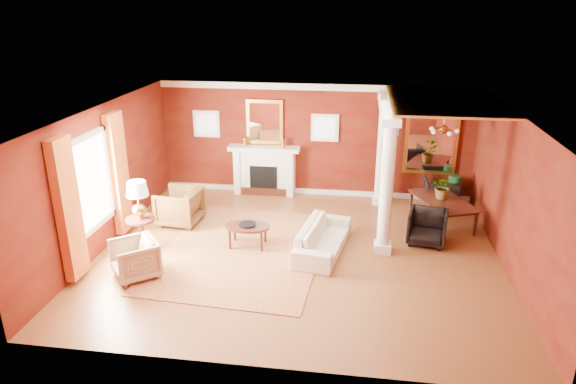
# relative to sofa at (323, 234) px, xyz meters

# --- Properties ---
(ground) EXTENTS (8.00, 8.00, 0.00)m
(ground) POSITION_rel_sofa_xyz_m (-0.49, -0.16, -0.39)
(ground) COLOR brown
(ground) RESTS_ON ground
(room_shell) EXTENTS (8.04, 7.04, 2.92)m
(room_shell) POSITION_rel_sofa_xyz_m (-0.49, -0.16, 1.63)
(room_shell) COLOR #61220D
(room_shell) RESTS_ON ground
(fireplace) EXTENTS (1.85, 0.42, 1.29)m
(fireplace) POSITION_rel_sofa_xyz_m (-1.79, 3.15, 0.25)
(fireplace) COLOR white
(fireplace) RESTS_ON ground
(overmantel_mirror) EXTENTS (0.95, 0.07, 1.15)m
(overmantel_mirror) POSITION_rel_sofa_xyz_m (-1.79, 3.29, 1.51)
(overmantel_mirror) COLOR gold
(overmantel_mirror) RESTS_ON fireplace
(flank_window_left) EXTENTS (0.70, 0.07, 0.70)m
(flank_window_left) POSITION_rel_sofa_xyz_m (-3.34, 3.30, 1.41)
(flank_window_left) COLOR white
(flank_window_left) RESTS_ON room_shell
(flank_window_right) EXTENTS (0.70, 0.07, 0.70)m
(flank_window_right) POSITION_rel_sofa_xyz_m (-0.24, 3.30, 1.41)
(flank_window_right) COLOR white
(flank_window_right) RESTS_ON room_shell
(left_window) EXTENTS (0.21, 2.55, 2.60)m
(left_window) POSITION_rel_sofa_xyz_m (-4.39, -0.76, 1.03)
(left_window) COLOR white
(left_window) RESTS_ON room_shell
(column_front) EXTENTS (0.36, 0.36, 2.80)m
(column_front) POSITION_rel_sofa_xyz_m (1.21, 0.14, 1.04)
(column_front) COLOR white
(column_front) RESTS_ON ground
(column_back) EXTENTS (0.36, 0.36, 2.80)m
(column_back) POSITION_rel_sofa_xyz_m (1.21, 2.84, 1.04)
(column_back) COLOR white
(column_back) RESTS_ON ground
(header_beam) EXTENTS (0.30, 3.20, 0.32)m
(header_beam) POSITION_rel_sofa_xyz_m (1.21, 1.74, 2.23)
(header_beam) COLOR white
(header_beam) RESTS_ON column_front
(amber_ceiling) EXTENTS (2.30, 3.40, 0.04)m
(amber_ceiling) POSITION_rel_sofa_xyz_m (2.36, 1.59, 2.48)
(amber_ceiling) COLOR #DF9141
(amber_ceiling) RESTS_ON room_shell
(dining_mirror) EXTENTS (1.30, 0.07, 1.70)m
(dining_mirror) POSITION_rel_sofa_xyz_m (2.41, 3.29, 1.16)
(dining_mirror) COLOR gold
(dining_mirror) RESTS_ON room_shell
(chandelier) EXTENTS (0.60, 0.62, 0.75)m
(chandelier) POSITION_rel_sofa_xyz_m (2.41, 1.64, 1.86)
(chandelier) COLOR #A87E35
(chandelier) RESTS_ON room_shell
(crown_trim) EXTENTS (8.00, 0.08, 0.16)m
(crown_trim) POSITION_rel_sofa_xyz_m (-0.49, 3.30, 2.43)
(crown_trim) COLOR white
(crown_trim) RESTS_ON room_shell
(base_trim) EXTENTS (8.00, 0.08, 0.12)m
(base_trim) POSITION_rel_sofa_xyz_m (-0.49, 3.30, -0.33)
(base_trim) COLOR white
(base_trim) RESTS_ON ground
(rug) EXTENTS (3.43, 4.42, 0.02)m
(rug) POSITION_rel_sofa_xyz_m (-1.63, -0.20, -0.38)
(rug) COLOR maroon
(rug) RESTS_ON ground
(sofa) EXTENTS (0.91, 2.07, 0.78)m
(sofa) POSITION_rel_sofa_xyz_m (0.00, 0.00, 0.00)
(sofa) COLOR beige
(sofa) RESTS_ON ground
(armchair_leopard) EXTENTS (0.92, 0.97, 0.92)m
(armchair_leopard) POSITION_rel_sofa_xyz_m (-3.36, 0.93, 0.07)
(armchair_leopard) COLOR black
(armchair_leopard) RESTS_ON ground
(armchair_stripe) EXTENTS (1.04, 1.05, 0.79)m
(armchair_stripe) POSITION_rel_sofa_xyz_m (-3.37, -1.50, 0.00)
(armchair_stripe) COLOR tan
(armchair_stripe) RESTS_ON ground
(coffee_table) EXTENTS (0.95, 0.95, 0.48)m
(coffee_table) POSITION_rel_sofa_xyz_m (-1.57, 0.01, 0.04)
(coffee_table) COLOR black
(coffee_table) RESTS_ON ground
(coffee_book) EXTENTS (0.14, 0.07, 0.20)m
(coffee_book) POSITION_rel_sofa_xyz_m (-1.53, 0.00, 0.19)
(coffee_book) COLOR black
(coffee_book) RESTS_ON coffee_table
(side_table) EXTENTS (0.59, 0.59, 1.49)m
(side_table) POSITION_rel_sofa_xyz_m (-3.69, -0.42, 0.61)
(side_table) COLOR black
(side_table) RESTS_ON ground
(dining_table) EXTENTS (1.18, 1.78, 0.94)m
(dining_table) POSITION_rel_sofa_xyz_m (2.62, 1.77, 0.08)
(dining_table) COLOR black
(dining_table) RESTS_ON ground
(dining_chair_near) EXTENTS (0.90, 0.86, 0.79)m
(dining_chair_near) POSITION_rel_sofa_xyz_m (2.14, 0.69, 0.01)
(dining_chair_near) COLOR black
(dining_chair_near) RESTS_ON ground
(dining_chair_far) EXTENTS (0.76, 0.72, 0.78)m
(dining_chair_far) POSITION_rel_sofa_xyz_m (2.70, 2.84, 0.00)
(dining_chair_far) COLOR black
(dining_chair_far) RESTS_ON ground
(green_urn) EXTENTS (0.35, 0.35, 0.84)m
(green_urn) POSITION_rel_sofa_xyz_m (3.01, 2.84, -0.06)
(green_urn) COLOR #15421F
(green_urn) RESTS_ON ground
(potted_plant) EXTENTS (0.65, 0.69, 0.44)m
(potted_plant) POSITION_rel_sofa_xyz_m (2.58, 1.84, 0.77)
(potted_plant) COLOR #26591E
(potted_plant) RESTS_ON dining_table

